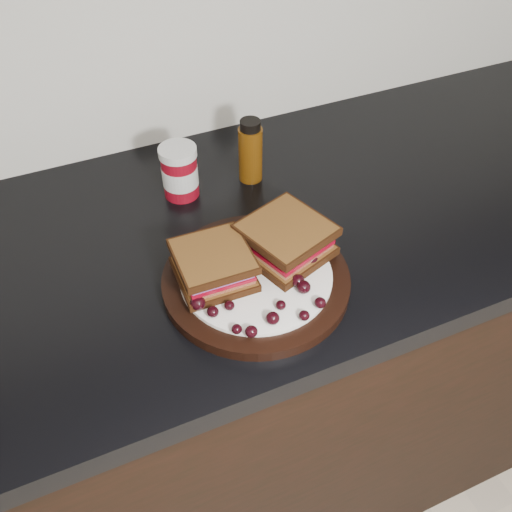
{
  "coord_description": "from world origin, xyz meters",
  "views": [
    {
      "loc": [
        -0.33,
        1.04,
        1.53
      ],
      "look_at": [
        -0.1,
        1.58,
        0.96
      ],
      "focal_mm": 40.0,
      "sensor_mm": 36.0,
      "label": 1
    }
  ],
  "objects": [
    {
      "name": "countertop",
      "position": [
        0.0,
        1.7,
        0.88
      ],
      "size": [
        3.98,
        0.6,
        0.04
      ],
      "primitive_type": "cube",
      "color": "black",
      "rests_on": "base_cabinets"
    },
    {
      "name": "grape_8",
      "position": [
        -0.05,
        1.52,
        0.93
      ],
      "size": [
        0.02,
        0.02,
        0.02
      ],
      "primitive_type": "ellipsoid",
      "color": "black",
      "rests_on": "plate"
    },
    {
      "name": "grape_6",
      "position": [
        -0.07,
        1.47,
        0.93
      ],
      "size": [
        0.02,
        0.02,
        0.01
      ],
      "primitive_type": "ellipsoid",
      "color": "black",
      "rests_on": "plate"
    },
    {
      "name": "grape_1",
      "position": [
        -0.16,
        1.53,
        0.93
      ],
      "size": [
        0.01,
        0.01,
        0.01
      ],
      "primitive_type": "ellipsoid",
      "color": "black",
      "rests_on": "plate"
    },
    {
      "name": "grape_10",
      "position": [
        -0.02,
        1.56,
        0.93
      ],
      "size": [
        0.02,
        0.02,
        0.02
      ],
      "primitive_type": "ellipsoid",
      "color": "black",
      "rests_on": "plate"
    },
    {
      "name": "grape_12",
      "position": [
        -0.02,
        1.59,
        0.93
      ],
      "size": [
        0.02,
        0.02,
        0.01
      ],
      "primitive_type": "ellipsoid",
      "color": "black",
      "rests_on": "plate"
    },
    {
      "name": "grape_21",
      "position": [
        -0.16,
        1.57,
        0.93
      ],
      "size": [
        0.02,
        0.02,
        0.02
      ],
      "primitive_type": "ellipsoid",
      "color": "black",
      "rests_on": "plate"
    },
    {
      "name": "grape_0",
      "position": [
        -0.18,
        1.53,
        0.93
      ],
      "size": [
        0.02,
        0.02,
        0.02
      ],
      "primitive_type": "ellipsoid",
      "color": "black",
      "rests_on": "plate"
    },
    {
      "name": "grape_11",
      "position": [
        -0.03,
        1.57,
        0.93
      ],
      "size": [
        0.02,
        0.02,
        0.02
      ],
      "primitive_type": "ellipsoid",
      "color": "black",
      "rests_on": "plate"
    },
    {
      "name": "grape_13",
      "position": [
        -0.02,
        1.63,
        0.93
      ],
      "size": [
        0.02,
        0.02,
        0.02
      ],
      "primitive_type": "ellipsoid",
      "color": "black",
      "rests_on": "plate"
    },
    {
      "name": "grape_19",
      "position": [
        -0.15,
        1.63,
        0.93
      ],
      "size": [
        0.02,
        0.02,
        0.02
      ],
      "primitive_type": "ellipsoid",
      "color": "black",
      "rests_on": "plate"
    },
    {
      "name": "grape_5",
      "position": [
        -0.09,
        1.5,
        0.93
      ],
      "size": [
        0.01,
        0.01,
        0.01
      ],
      "primitive_type": "ellipsoid",
      "color": "black",
      "rests_on": "plate"
    },
    {
      "name": "grape_17",
      "position": [
        -0.18,
        1.59,
        0.93
      ],
      "size": [
        0.02,
        0.02,
        0.02
      ],
      "primitive_type": "ellipsoid",
      "color": "black",
      "rests_on": "plate"
    },
    {
      "name": "sandwich_left",
      "position": [
        -0.16,
        1.59,
        0.95
      ],
      "size": [
        0.11,
        0.11,
        0.05
      ],
      "primitive_type": null,
      "rotation": [
        0.0,
        0.0,
        -0.03
      ],
      "color": "brown",
      "rests_on": "plate"
    },
    {
      "name": "condiment_jar",
      "position": [
        -0.13,
        1.83,
        0.95
      ],
      "size": [
        0.07,
        0.07,
        0.1
      ],
      "primitive_type": "cylinder",
      "rotation": [
        0.0,
        0.0,
        -0.02
      ],
      "color": "maroon",
      "rests_on": "countertop"
    },
    {
      "name": "grape_7",
      "position": [
        -0.04,
        1.48,
        0.93
      ],
      "size": [
        0.02,
        0.02,
        0.02
      ],
      "primitive_type": "ellipsoid",
      "color": "black",
      "rests_on": "plate"
    },
    {
      "name": "grape_3",
      "position": [
        -0.15,
        1.47,
        0.93
      ],
      "size": [
        0.02,
        0.02,
        0.02
      ],
      "primitive_type": "ellipsoid",
      "color": "black",
      "rests_on": "plate"
    },
    {
      "name": "base_cabinets",
      "position": [
        0.0,
        1.7,
        0.43
      ],
      "size": [
        3.96,
        0.58,
        0.86
      ],
      "primitive_type": "cube",
      "color": "black",
      "rests_on": "ground_plane"
    },
    {
      "name": "plate",
      "position": [
        -0.1,
        1.58,
        0.91
      ],
      "size": [
        0.28,
        0.28,
        0.02
      ],
      "primitive_type": "cylinder",
      "color": "black",
      "rests_on": "countertop"
    },
    {
      "name": "grape_20",
      "position": [
        -0.15,
        1.59,
        0.93
      ],
      "size": [
        0.02,
        0.02,
        0.02
      ],
      "primitive_type": "ellipsoid",
      "color": "black",
      "rests_on": "plate"
    },
    {
      "name": "grape_2",
      "position": [
        -0.16,
        1.49,
        0.93
      ],
      "size": [
        0.01,
        0.01,
        0.01
      ],
      "primitive_type": "ellipsoid",
      "color": "black",
      "rests_on": "plate"
    },
    {
      "name": "grape_14",
      "position": [
        -0.14,
        1.64,
        0.93
      ],
      "size": [
        0.02,
        0.02,
        0.02
      ],
      "primitive_type": "ellipsoid",
      "color": "black",
      "rests_on": "plate"
    },
    {
      "name": "oil_bottle",
      "position": [
        0.0,
        1.82,
        0.96
      ],
      "size": [
        0.05,
        0.05,
        0.12
      ],
      "primitive_type": "cylinder",
      "rotation": [
        0.0,
        0.0,
        0.08
      ],
      "color": "#532D08",
      "rests_on": "countertop"
    },
    {
      "name": "grape_18",
      "position": [
        -0.2,
        1.55,
        0.93
      ],
      "size": [
        0.02,
        0.02,
        0.02
      ],
      "primitive_type": "ellipsoid",
      "color": "black",
      "rests_on": "plate"
    },
    {
      "name": "grape_9",
      "position": [
        -0.05,
        1.53,
        0.93
      ],
      "size": [
        0.02,
        0.02,
        0.02
      ],
      "primitive_type": "ellipsoid",
      "color": "black",
      "rests_on": "plate"
    },
    {
      "name": "grape_4",
      "position": [
        -0.11,
        1.48,
        0.93
      ],
      "size": [
        0.02,
        0.02,
        0.02
      ],
      "primitive_type": "ellipsoid",
      "color": "black",
      "rests_on": "plate"
    },
    {
      "name": "sandwich_right",
      "position": [
        -0.04,
        1.6,
        0.95
      ],
      "size": [
        0.15,
        0.15,
        0.05
      ],
      "primitive_type": null,
      "rotation": [
        0.0,
        0.0,
        0.33
      ],
      "color": "brown",
      "rests_on": "plate"
    },
    {
      "name": "grape_16",
      "position": [
        -0.17,
        1.6,
        0.93
      ],
      "size": [
        0.02,
        0.02,
        0.02
      ],
      "primitive_type": "ellipsoid",
      "color": "black",
      "rests_on": "plate"
    },
    {
      "name": "grape_15",
      "position": [
        -0.14,
        1.6,
        0.93
      ],
      "size": [
        0.02,
        0.02,
        0.02
      ],
      "primitive_type": "ellipsoid",
      "color": "black",
      "rests_on": "plate"
    }
  ]
}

